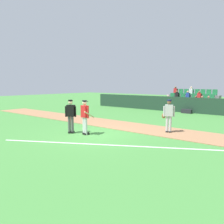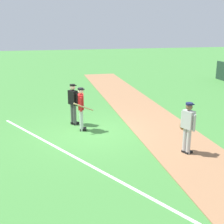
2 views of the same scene
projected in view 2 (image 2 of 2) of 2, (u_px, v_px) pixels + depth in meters
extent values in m
plane|color=#42843A|center=(90.00, 132.00, 12.29)|extent=(80.00, 80.00, 0.00)
cube|color=#9E704C|center=(159.00, 126.00, 12.91)|extent=(28.00, 2.53, 0.03)
cube|color=white|center=(89.00, 165.00, 9.37)|extent=(10.53, 5.93, 0.01)
cylinder|color=silver|center=(81.00, 119.00, 12.39)|extent=(0.14, 0.14, 0.90)
cylinder|color=silver|center=(81.00, 120.00, 12.24)|extent=(0.14, 0.14, 0.90)
cube|color=black|center=(83.00, 128.00, 12.51)|extent=(0.15, 0.27, 0.10)
cube|color=black|center=(83.00, 130.00, 12.36)|extent=(0.15, 0.27, 0.10)
cube|color=red|center=(81.00, 102.00, 12.11)|extent=(0.43, 0.27, 0.60)
cylinder|color=red|center=(81.00, 101.00, 12.36)|extent=(0.09, 0.09, 0.55)
cylinder|color=red|center=(81.00, 105.00, 11.88)|extent=(0.09, 0.09, 0.55)
sphere|color=beige|center=(81.00, 91.00, 11.99)|extent=(0.22, 0.22, 0.22)
cylinder|color=black|center=(81.00, 89.00, 11.96)|extent=(0.23, 0.23, 0.06)
cube|color=black|center=(83.00, 89.00, 11.98)|extent=(0.19, 0.14, 0.02)
cylinder|color=tan|center=(84.00, 107.00, 11.92)|extent=(0.19, 0.79, 0.41)
cylinder|color=#4C4C4C|center=(72.00, 114.00, 13.07)|extent=(0.14, 0.14, 0.90)
cylinder|color=#4C4C4C|center=(75.00, 115.00, 12.97)|extent=(0.14, 0.14, 0.90)
cube|color=black|center=(74.00, 123.00, 13.23)|extent=(0.24, 0.28, 0.10)
cube|color=black|center=(76.00, 123.00, 13.12)|extent=(0.24, 0.28, 0.10)
cube|color=black|center=(73.00, 97.00, 12.81)|extent=(0.45, 0.41, 0.60)
cylinder|color=black|center=(69.00, 98.00, 12.99)|extent=(0.09, 0.09, 0.55)
cylinder|color=black|center=(77.00, 100.00, 12.66)|extent=(0.09, 0.09, 0.55)
sphere|color=beige|center=(73.00, 87.00, 12.69)|extent=(0.22, 0.22, 0.22)
cylinder|color=black|center=(72.00, 85.00, 12.66)|extent=(0.23, 0.23, 0.06)
cube|color=black|center=(74.00, 85.00, 12.74)|extent=(0.22, 0.20, 0.02)
cube|color=black|center=(75.00, 97.00, 12.90)|extent=(0.41, 0.31, 0.56)
cylinder|color=#B2B2B2|center=(185.00, 140.00, 10.14)|extent=(0.14, 0.14, 0.90)
cylinder|color=#B2B2B2|center=(189.00, 142.00, 10.01)|extent=(0.14, 0.14, 0.90)
cube|color=black|center=(185.00, 151.00, 10.28)|extent=(0.21, 0.29, 0.10)
cube|color=black|center=(189.00, 153.00, 10.16)|extent=(0.21, 0.29, 0.10)
cube|color=#B2B2B2|center=(188.00, 120.00, 9.87)|extent=(0.45, 0.36, 0.60)
cylinder|color=#B2B2B2|center=(182.00, 119.00, 10.07)|extent=(0.09, 0.09, 0.55)
cylinder|color=#B2B2B2|center=(194.00, 123.00, 9.69)|extent=(0.09, 0.09, 0.55)
sphere|color=brown|center=(189.00, 107.00, 9.75)|extent=(0.22, 0.22, 0.22)
cylinder|color=#191E4C|center=(189.00, 104.00, 9.72)|extent=(0.23, 0.23, 0.06)
cube|color=#191E4C|center=(191.00, 104.00, 9.78)|extent=(0.21, 0.18, 0.02)
ellipsoid|color=brown|center=(182.00, 126.00, 10.19)|extent=(0.23, 0.19, 0.28)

